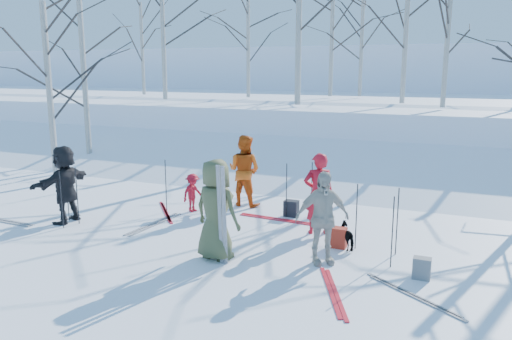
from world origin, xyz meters
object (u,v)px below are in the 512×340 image
at_px(skier_red_north, 318,194).
at_px(backpack_grey, 422,268).
at_px(skier_red_seated, 193,193).
at_px(skier_grey_west, 65,184).
at_px(skier_olive_center, 216,210).
at_px(skier_redor_behind, 244,170).
at_px(backpack_red, 338,238).
at_px(skier_cream_east, 322,218).
at_px(dog, 348,236).
at_px(backpack_dark, 291,208).

bearing_deg(skier_red_north, backpack_grey, 119.87).
xyz_separation_m(skier_red_seated, skier_grey_west, (-2.30, -1.94, 0.43)).
relative_size(skier_grey_west, backpack_grey, 4.82).
bearing_deg(skier_grey_west, skier_olive_center, 80.90).
xyz_separation_m(skier_red_north, skier_red_seated, (-3.40, 0.41, -0.41)).
xyz_separation_m(skier_redor_behind, backpack_red, (3.09, -2.18, -0.73)).
bearing_deg(skier_cream_east, skier_redor_behind, 98.86).
xyz_separation_m(skier_olive_center, backpack_red, (2.00, 1.50, -0.76)).
xyz_separation_m(skier_red_north, skier_redor_behind, (-2.44, 1.47, 0.04)).
relative_size(skier_red_seated, backpack_red, 2.33).
distance_m(skier_olive_center, skier_grey_west, 4.40).
relative_size(skier_redor_behind, backpack_grey, 4.95).
bearing_deg(dog, skier_cream_east, 31.13).
bearing_deg(skier_cream_east, backpack_red, 49.06).
bearing_deg(skier_redor_behind, backpack_red, 150.00).
bearing_deg(skier_olive_center, skier_red_seated, -41.48).
xyz_separation_m(skier_cream_east, backpack_dark, (-1.50, 2.62, -0.68)).
bearing_deg(backpack_dark, skier_redor_behind, 161.67).
bearing_deg(backpack_grey, backpack_red, 150.85).
bearing_deg(backpack_grey, skier_redor_behind, 146.81).
distance_m(skier_cream_east, backpack_dark, 3.09).
xyz_separation_m(skier_olive_center, skier_grey_west, (-4.34, 0.69, -0.05)).
distance_m(skier_grey_west, dog, 6.62).
bearing_deg(backpack_dark, skier_cream_east, -60.23).
relative_size(skier_cream_east, skier_grey_west, 0.96).
bearing_deg(skier_olive_center, skier_cream_east, -152.67).
distance_m(skier_red_seated, dog, 4.37).
distance_m(skier_cream_east, dog, 1.19).
height_order(skier_red_north, skier_red_seated, skier_red_north).
height_order(skier_redor_behind, skier_cream_east, skier_redor_behind).
xyz_separation_m(skier_olive_center, skier_red_north, (1.35, 2.21, -0.07)).
distance_m(skier_red_seated, skier_grey_west, 3.04).
height_order(skier_olive_center, backpack_red, skier_olive_center).
relative_size(skier_grey_west, dog, 3.00).
bearing_deg(skier_olive_center, backpack_red, -132.43).
distance_m(skier_redor_behind, skier_red_seated, 1.50).
distance_m(skier_redor_behind, skier_grey_west, 4.42).
bearing_deg(backpack_grey, dog, 146.65).
height_order(skier_red_north, backpack_grey, skier_red_north).
relative_size(skier_cream_east, backpack_grey, 4.61).
distance_m(skier_olive_center, skier_cream_east, 1.99).
relative_size(dog, backpack_grey, 1.61).
xyz_separation_m(skier_olive_center, backpack_grey, (3.70, 0.56, -0.78)).
distance_m(skier_red_north, skier_redor_behind, 2.85).
height_order(skier_olive_center, backpack_grey, skier_olive_center).
bearing_deg(skier_cream_east, dog, 38.83).
distance_m(skier_grey_west, backpack_dark, 5.41).
bearing_deg(backpack_red, skier_olive_center, -143.05).
xyz_separation_m(skier_red_seated, dog, (4.23, -1.08, -0.23)).
relative_size(skier_red_seated, skier_cream_east, 0.56).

